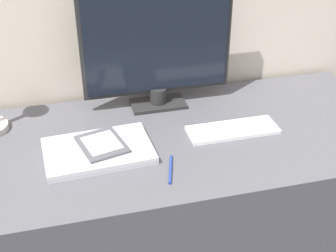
% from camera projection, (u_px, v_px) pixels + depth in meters
% --- Properties ---
extents(desk, '(1.41, 0.64, 0.72)m').
position_uv_depth(desk, '(185.00, 219.00, 1.70)').
color(desk, '#4C4C51').
rests_on(desk, ground_plane).
extents(monitor, '(0.52, 0.11, 0.46)m').
position_uv_depth(monitor, '(157.00, 43.00, 1.56)').
color(monitor, '#262626').
rests_on(monitor, desk).
extents(keyboard, '(0.30, 0.11, 0.01)m').
position_uv_depth(keyboard, '(233.00, 130.00, 1.52)').
color(keyboard, silver).
rests_on(keyboard, desk).
extents(laptop, '(0.33, 0.23, 0.02)m').
position_uv_depth(laptop, '(98.00, 151.00, 1.41)').
color(laptop, '#BCBCC1').
rests_on(laptop, desk).
extents(ereader, '(0.16, 0.18, 0.01)m').
position_uv_depth(ereader, '(102.00, 144.00, 1.41)').
color(ereader, '#4C4C51').
rests_on(ereader, laptop).
extents(pen, '(0.05, 0.13, 0.01)m').
position_uv_depth(pen, '(171.00, 169.00, 1.34)').
color(pen, navy).
rests_on(pen, desk).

